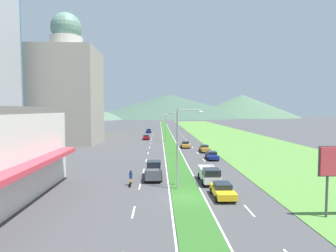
{
  "coord_description": "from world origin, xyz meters",
  "views": [
    {
      "loc": [
        -2.86,
        -27.24,
        8.92
      ],
      "look_at": [
        -0.89,
        32.32,
        5.35
      ],
      "focal_mm": 29.4,
      "sensor_mm": 36.0,
      "label": 1
    }
  ],
  "objects_px": {
    "car_2": "(204,148)",
    "pickup_truck_0": "(154,171)",
    "car_5": "(212,155)",
    "street_lamp_near": "(181,143)",
    "street_lamp_mid": "(175,130)",
    "car_3": "(149,131)",
    "car_1": "(146,137)",
    "car_0": "(185,145)",
    "street_lamp_far": "(167,124)",
    "pickup_truck_1": "(209,175)",
    "motorcycle_rider": "(131,179)",
    "car_4": "(223,190)"
  },
  "relations": [
    {
      "from": "car_3",
      "to": "pickup_truck_1",
      "type": "xyz_separation_m",
      "value": [
        10.07,
        -73.13,
        0.2
      ]
    },
    {
      "from": "car_4",
      "to": "car_5",
      "type": "xyz_separation_m",
      "value": [
        3.03,
        21.26,
        -0.02
      ]
    },
    {
      "from": "car_5",
      "to": "car_1",
      "type": "bearing_deg",
      "value": -158.39
    },
    {
      "from": "street_lamp_near",
      "to": "street_lamp_far",
      "type": "height_order",
      "value": "street_lamp_near"
    },
    {
      "from": "car_2",
      "to": "street_lamp_mid",
      "type": "bearing_deg",
      "value": -64.56
    },
    {
      "from": "street_lamp_near",
      "to": "pickup_truck_1",
      "type": "distance_m",
      "value": 6.12
    },
    {
      "from": "pickup_truck_1",
      "to": "motorcycle_rider",
      "type": "bearing_deg",
      "value": -85.27
    },
    {
      "from": "street_lamp_far",
      "to": "car_2",
      "type": "height_order",
      "value": "street_lamp_far"
    },
    {
      "from": "car_2",
      "to": "car_5",
      "type": "relative_size",
      "value": 0.98
    },
    {
      "from": "street_lamp_mid",
      "to": "car_4",
      "type": "xyz_separation_m",
      "value": [
        3.19,
        -26.83,
        -4.07
      ]
    },
    {
      "from": "car_0",
      "to": "car_1",
      "type": "height_order",
      "value": "car_0"
    },
    {
      "from": "car_0",
      "to": "car_3",
      "type": "xyz_separation_m",
      "value": [
        -10.13,
        42.21,
        0.03
      ]
    },
    {
      "from": "car_1",
      "to": "motorcycle_rider",
      "type": "bearing_deg",
      "value": -179.45
    },
    {
      "from": "car_0",
      "to": "car_5",
      "type": "relative_size",
      "value": 1.0
    },
    {
      "from": "car_4",
      "to": "pickup_truck_0",
      "type": "xyz_separation_m",
      "value": [
        -7.14,
        8.16,
        0.23
      ]
    },
    {
      "from": "street_lamp_near",
      "to": "pickup_truck_0",
      "type": "height_order",
      "value": "street_lamp_near"
    },
    {
      "from": "pickup_truck_0",
      "to": "car_3",
      "type": "bearing_deg",
      "value": 2.64
    },
    {
      "from": "car_2",
      "to": "pickup_truck_0",
      "type": "xyz_separation_m",
      "value": [
        -10.25,
        -21.67,
        0.22
      ]
    },
    {
      "from": "pickup_truck_0",
      "to": "car_1",
      "type": "bearing_deg",
      "value": 3.82
    },
    {
      "from": "pickup_truck_0",
      "to": "street_lamp_far",
      "type": "bearing_deg",
      "value": -3.95
    },
    {
      "from": "street_lamp_far",
      "to": "car_3",
      "type": "distance_m",
      "value": 29.18
    },
    {
      "from": "car_1",
      "to": "pickup_truck_0",
      "type": "xyz_separation_m",
      "value": [
        3.11,
        -46.65,
        0.26
      ]
    },
    {
      "from": "street_lamp_far",
      "to": "pickup_truck_0",
      "type": "distance_m",
      "value": 42.61
    },
    {
      "from": "car_3",
      "to": "motorcycle_rider",
      "type": "bearing_deg",
      "value": -179.51
    },
    {
      "from": "car_2",
      "to": "car_3",
      "type": "relative_size",
      "value": 0.89
    },
    {
      "from": "car_2",
      "to": "car_4",
      "type": "distance_m",
      "value": 29.99
    },
    {
      "from": "car_3",
      "to": "street_lamp_near",
      "type": "bearing_deg",
      "value": -175.19
    },
    {
      "from": "street_lamp_far",
      "to": "car_5",
      "type": "xyz_separation_m",
      "value": [
        7.25,
        -29.22,
        -4.17
      ]
    },
    {
      "from": "street_lamp_mid",
      "to": "car_3",
      "type": "xyz_separation_m",
      "value": [
        -7.21,
        51.88,
        -4.04
      ]
    },
    {
      "from": "street_lamp_near",
      "to": "motorcycle_rider",
      "type": "distance_m",
      "value": 7.44
    },
    {
      "from": "car_4",
      "to": "motorcycle_rider",
      "type": "xyz_separation_m",
      "value": [
        -9.77,
        4.8,
        -0.0
      ]
    },
    {
      "from": "car_3",
      "to": "pickup_truck_0",
      "type": "height_order",
      "value": "pickup_truck_0"
    },
    {
      "from": "pickup_truck_0",
      "to": "car_4",
      "type": "bearing_deg",
      "value": -138.8
    },
    {
      "from": "street_lamp_far",
      "to": "motorcycle_rider",
      "type": "distance_m",
      "value": 46.21
    },
    {
      "from": "street_lamp_far",
      "to": "pickup_truck_1",
      "type": "distance_m",
      "value": 45.25
    },
    {
      "from": "street_lamp_near",
      "to": "car_2",
      "type": "xyz_separation_m",
      "value": [
        7.15,
        26.67,
        -4.44
      ]
    },
    {
      "from": "street_lamp_mid",
      "to": "car_1",
      "type": "distance_m",
      "value": 29.14
    },
    {
      "from": "street_lamp_mid",
      "to": "car_1",
      "type": "height_order",
      "value": "street_lamp_mid"
    },
    {
      "from": "car_1",
      "to": "pickup_truck_0",
      "type": "bearing_deg",
      "value": -176.18
    },
    {
      "from": "car_5",
      "to": "car_3",
      "type": "bearing_deg",
      "value": -166.84
    },
    {
      "from": "car_2",
      "to": "pickup_truck_1",
      "type": "distance_m",
      "value": 24.5
    },
    {
      "from": "car_2",
      "to": "car_4",
      "type": "relative_size",
      "value": 0.95
    },
    {
      "from": "car_2",
      "to": "street_lamp_near",
      "type": "bearing_deg",
      "value": -15.01
    },
    {
      "from": "street_lamp_mid",
      "to": "car_5",
      "type": "xyz_separation_m",
      "value": [
        6.22,
        -5.57,
        -4.09
      ]
    },
    {
      "from": "street_lamp_near",
      "to": "car_0",
      "type": "xyz_separation_m",
      "value": [
        3.77,
        33.35,
        -4.45
      ]
    },
    {
      "from": "street_lamp_near",
      "to": "car_2",
      "type": "distance_m",
      "value": 27.97
    },
    {
      "from": "car_5",
      "to": "motorcycle_rider",
      "type": "relative_size",
      "value": 2.1
    },
    {
      "from": "car_5",
      "to": "pickup_truck_0",
      "type": "bearing_deg",
      "value": -37.82
    },
    {
      "from": "street_lamp_near",
      "to": "car_4",
      "type": "height_order",
      "value": "street_lamp_near"
    },
    {
      "from": "car_5",
      "to": "street_lamp_near",
      "type": "bearing_deg",
      "value": -21.34
    }
  ]
}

